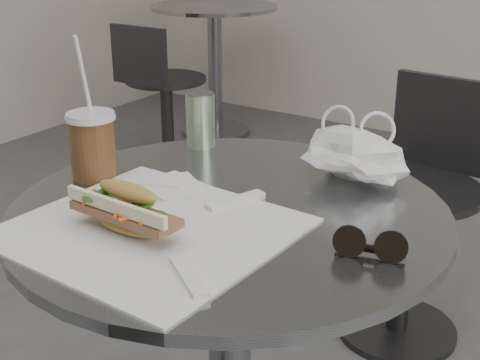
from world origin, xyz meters
The scene contains 11 objects.
cafe_table centered at (0.00, 0.20, 0.47)m, with size 0.76×0.76×0.74m.
bg_table centered at (-1.60, 2.40, 0.47)m, with size 0.70×0.70×0.74m.
chair_far centered at (0.04, 1.11, 0.35)m, with size 0.41×0.43×0.77m.
bg_chair centered at (-1.46, 1.75, 0.33)m, with size 0.39×0.40×0.74m.
sandwich_paper centered at (-0.05, 0.06, 0.74)m, with size 0.41×0.39×0.00m, color white.
banh_mi centered at (-0.07, 0.03, 0.78)m, with size 0.24×0.10×0.08m.
iced_coffee centered at (-0.29, 0.18, 0.81)m, with size 0.09×0.09×0.27m.
sunglasses centered at (0.27, 0.16, 0.76)m, with size 0.11×0.05×0.05m.
plastic_bag centered at (0.12, 0.43, 0.79)m, with size 0.20×0.15×0.10m, color white, non-canonical shape.
napkin_stack centered at (-0.14, 0.21, 0.74)m, with size 0.15×0.15×0.01m.
drink_can centered at (-0.23, 0.44, 0.80)m, with size 0.06×0.06×0.12m.
Camera 1 is at (0.59, -0.67, 1.21)m, focal length 50.00 mm.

